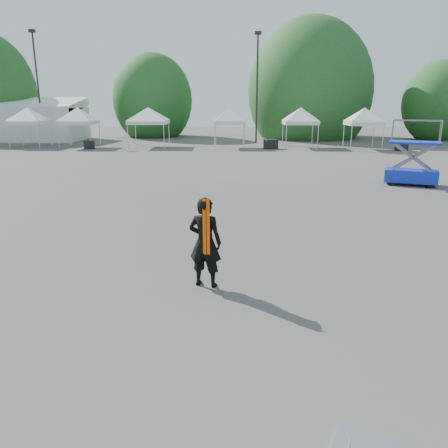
{
  "coord_description": "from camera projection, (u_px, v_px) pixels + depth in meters",
  "views": [
    {
      "loc": [
        0.71,
        -9.74,
        3.87
      ],
      "look_at": [
        0.55,
        -0.67,
        1.3
      ],
      "focal_mm": 35.0,
      "sensor_mm": 36.0,
      "label": 1
    }
  ],
  "objects": [
    {
      "name": "ground",
      "position": [
        202.0,
        269.0,
        10.44
      ],
      "size": [
        120.0,
        120.0,
        0.0
      ],
      "primitive_type": "plane",
      "color": "#474442",
      "rests_on": "ground"
    },
    {
      "name": "marquee",
      "position": [
        7.0,
        120.0,
        43.94
      ],
      "size": [
        15.0,
        6.25,
        4.23
      ],
      "color": "silver",
      "rests_on": "ground"
    },
    {
      "name": "light_pole_west",
      "position": [
        37.0,
        80.0,
        41.87
      ],
      "size": [
        0.6,
        0.25,
        10.3
      ],
      "color": "black",
      "rests_on": "ground"
    },
    {
      "name": "light_pole_east",
      "position": [
        257.0,
        82.0,
        39.67
      ],
      "size": [
        0.6,
        0.25,
        9.8
      ],
      "color": "black",
      "rests_on": "ground"
    },
    {
      "name": "tree_mid_w",
      "position": [
        153.0,
        100.0,
        47.98
      ],
      "size": [
        4.16,
        4.16,
        6.33
      ],
      "color": "#382314",
      "rests_on": "ground"
    },
    {
      "name": "tree_mid_e",
      "position": [
        310.0,
        91.0,
        46.49
      ],
      "size": [
        5.12,
        5.12,
        7.79
      ],
      "color": "#382314",
      "rests_on": "ground"
    },
    {
      "name": "tree_far_e",
      "position": [
        439.0,
        103.0,
        44.68
      ],
      "size": [
        3.84,
        3.84,
        5.84
      ],
      "color": "#382314",
      "rests_on": "ground"
    },
    {
      "name": "tent_b",
      "position": [
        27.0,
        111.0,
        37.16
      ],
      "size": [
        3.87,
        3.87,
        3.88
      ],
      "color": "silver",
      "rests_on": "ground"
    },
    {
      "name": "tent_c",
      "position": [
        78.0,
        111.0,
        36.91
      ],
      "size": [
        4.08,
        4.08,
        3.88
      ],
      "color": "silver",
      "rests_on": "ground"
    },
    {
      "name": "tent_d",
      "position": [
        148.0,
        111.0,
        37.41
      ],
      "size": [
        4.58,
        4.58,
        3.88
      ],
      "color": "silver",
      "rests_on": "ground"
    },
    {
      "name": "tent_e",
      "position": [
        230.0,
        111.0,
        36.81
      ],
      "size": [
        3.76,
        3.76,
        3.88
      ],
      "color": "silver",
      "rests_on": "ground"
    },
    {
      "name": "tent_f",
      "position": [
        301.0,
        111.0,
        36.81
      ],
      "size": [
        3.99,
        3.99,
        3.88
      ],
      "color": "silver",
      "rests_on": "ground"
    },
    {
      "name": "tent_g",
      "position": [
        365.0,
        111.0,
        35.47
      ],
      "size": [
        3.84,
        3.84,
        3.88
      ],
      "color": "silver",
      "rests_on": "ground"
    },
    {
      "name": "man",
      "position": [
        205.0,
        242.0,
        9.23
      ],
      "size": [
        0.81,
        0.64,
        1.96
      ],
      "rotation": [
        0.0,
        0.0,
        2.87
      ],
      "color": "black",
      "rests_on": "ground"
    },
    {
      "name": "scissor_lift",
      "position": [
        414.0,
        153.0,
        20.4
      ],
      "size": [
        2.6,
        1.95,
        3.02
      ],
      "rotation": [
        0.0,
        0.0,
        -0.38
      ],
      "color": "#0D1AB5",
      "rests_on": "ground"
    },
    {
      "name": "crate_west",
      "position": [
        89.0,
        145.0,
        36.27
      ],
      "size": [
        1.0,
        0.87,
        0.66
      ],
      "primitive_type": "cube",
      "rotation": [
        0.0,
        0.0,
        0.28
      ],
      "color": "black",
      "rests_on": "ground"
    },
    {
      "name": "crate_mid",
      "position": [
        271.0,
        144.0,
        36.24
      ],
      "size": [
        1.21,
        1.06,
        0.8
      ],
      "primitive_type": "cube",
      "rotation": [
        0.0,
        0.0,
        0.3
      ],
      "color": "black",
      "rests_on": "ground"
    },
    {
      "name": "crate_east",
      "position": [
        401.0,
        146.0,
        35.04
      ],
      "size": [
        0.88,
        0.7,
        0.67
      ],
      "primitive_type": "cube",
      "rotation": [
        0.0,
        0.0,
        0.04
      ],
      "color": "black",
      "rests_on": "ground"
    }
  ]
}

